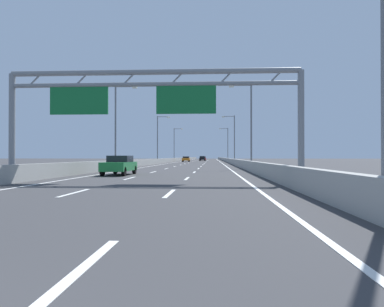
# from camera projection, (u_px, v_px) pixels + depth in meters

# --- Properties ---
(ground_plane) EXTENTS (260.00, 260.00, 0.00)m
(ground_plane) POSITION_uv_depth(u_px,v_px,m) (201.00, 161.00, 100.77)
(ground_plane) COLOR #38383A
(lane_dash_left_1) EXTENTS (0.16, 3.00, 0.01)m
(lane_dash_left_1) POSITION_uv_depth(u_px,v_px,m) (74.00, 193.00, 13.52)
(lane_dash_left_1) COLOR white
(lane_dash_left_1) RESTS_ON ground_plane
(lane_dash_left_2) EXTENTS (0.16, 3.00, 0.01)m
(lane_dash_left_2) POSITION_uv_depth(u_px,v_px,m) (129.00, 178.00, 22.51)
(lane_dash_left_2) COLOR white
(lane_dash_left_2) RESTS_ON ground_plane
(lane_dash_left_3) EXTENTS (0.16, 3.00, 0.01)m
(lane_dash_left_3) POSITION_uv_depth(u_px,v_px,m) (153.00, 172.00, 31.49)
(lane_dash_left_3) COLOR white
(lane_dash_left_3) RESTS_ON ground_plane
(lane_dash_left_4) EXTENTS (0.16, 3.00, 0.01)m
(lane_dash_left_4) POSITION_uv_depth(u_px,v_px,m) (166.00, 169.00, 40.48)
(lane_dash_left_4) COLOR white
(lane_dash_left_4) RESTS_ON ground_plane
(lane_dash_left_5) EXTENTS (0.16, 3.00, 0.01)m
(lane_dash_left_5) POSITION_uv_depth(u_px,v_px,m) (175.00, 166.00, 49.46)
(lane_dash_left_5) COLOR white
(lane_dash_left_5) RESTS_ON ground_plane
(lane_dash_left_6) EXTENTS (0.16, 3.00, 0.01)m
(lane_dash_left_6) POSITION_uv_depth(u_px,v_px,m) (181.00, 165.00, 58.45)
(lane_dash_left_6) COLOR white
(lane_dash_left_6) RESTS_ON ground_plane
(lane_dash_left_7) EXTENTS (0.16, 3.00, 0.01)m
(lane_dash_left_7) POSITION_uv_depth(u_px,v_px,m) (185.00, 164.00, 67.43)
(lane_dash_left_7) COLOR white
(lane_dash_left_7) RESTS_ON ground_plane
(lane_dash_left_8) EXTENTS (0.16, 3.00, 0.01)m
(lane_dash_left_8) POSITION_uv_depth(u_px,v_px,m) (188.00, 163.00, 76.42)
(lane_dash_left_8) COLOR white
(lane_dash_left_8) RESTS_ON ground_plane
(lane_dash_left_9) EXTENTS (0.16, 3.00, 0.01)m
(lane_dash_left_9) POSITION_uv_depth(u_px,v_px,m) (191.00, 162.00, 85.40)
(lane_dash_left_9) COLOR white
(lane_dash_left_9) RESTS_ON ground_plane
(lane_dash_left_10) EXTENTS (0.16, 3.00, 0.01)m
(lane_dash_left_10) POSITION_uv_depth(u_px,v_px,m) (193.00, 162.00, 94.39)
(lane_dash_left_10) COLOR white
(lane_dash_left_10) RESTS_ON ground_plane
(lane_dash_left_11) EXTENTS (0.16, 3.00, 0.01)m
(lane_dash_left_11) POSITION_uv_depth(u_px,v_px,m) (195.00, 161.00, 103.37)
(lane_dash_left_11) COLOR white
(lane_dash_left_11) RESTS_ON ground_plane
(lane_dash_left_12) EXTENTS (0.16, 3.00, 0.01)m
(lane_dash_left_12) POSITION_uv_depth(u_px,v_px,m) (196.00, 161.00, 112.36)
(lane_dash_left_12) COLOR white
(lane_dash_left_12) RESTS_ON ground_plane
(lane_dash_left_13) EXTENTS (0.16, 3.00, 0.01)m
(lane_dash_left_13) POSITION_uv_depth(u_px,v_px,m) (197.00, 160.00, 121.34)
(lane_dash_left_13) COLOR white
(lane_dash_left_13) RESTS_ON ground_plane
(lane_dash_left_14) EXTENTS (0.16, 3.00, 0.01)m
(lane_dash_left_14) POSITION_uv_depth(u_px,v_px,m) (198.00, 160.00, 130.33)
(lane_dash_left_14) COLOR white
(lane_dash_left_14) RESTS_ON ground_plane
(lane_dash_left_15) EXTENTS (0.16, 3.00, 0.01)m
(lane_dash_left_15) POSITION_uv_depth(u_px,v_px,m) (199.00, 160.00, 139.31)
(lane_dash_left_15) COLOR white
(lane_dash_left_15) RESTS_ON ground_plane
(lane_dash_left_16) EXTENTS (0.16, 3.00, 0.01)m
(lane_dash_left_16) POSITION_uv_depth(u_px,v_px,m) (200.00, 160.00, 148.30)
(lane_dash_left_16) COLOR white
(lane_dash_left_16) RESTS_ON ground_plane
(lane_dash_left_17) EXTENTS (0.16, 3.00, 0.01)m
(lane_dash_left_17) POSITION_uv_depth(u_px,v_px,m) (201.00, 160.00, 157.28)
(lane_dash_left_17) COLOR white
(lane_dash_left_17) RESTS_ON ground_plane
(lane_dash_right_0) EXTENTS (0.16, 3.00, 0.01)m
(lane_dash_right_0) POSITION_uv_depth(u_px,v_px,m) (80.00, 270.00, 4.33)
(lane_dash_right_0) COLOR white
(lane_dash_right_0) RESTS_ON ground_plane
(lane_dash_right_1) EXTENTS (0.16, 3.00, 0.01)m
(lane_dash_right_1) POSITION_uv_depth(u_px,v_px,m) (170.00, 193.00, 13.32)
(lane_dash_right_1) COLOR white
(lane_dash_right_1) RESTS_ON ground_plane
(lane_dash_right_2) EXTENTS (0.16, 3.00, 0.01)m
(lane_dash_right_2) POSITION_uv_depth(u_px,v_px,m) (187.00, 179.00, 22.30)
(lane_dash_right_2) COLOR white
(lane_dash_right_2) RESTS_ON ground_plane
(lane_dash_right_3) EXTENTS (0.16, 3.00, 0.01)m
(lane_dash_right_3) POSITION_uv_depth(u_px,v_px,m) (194.00, 172.00, 31.29)
(lane_dash_right_3) COLOR white
(lane_dash_right_3) RESTS_ON ground_plane
(lane_dash_right_4) EXTENTS (0.16, 3.00, 0.01)m
(lane_dash_right_4) POSITION_uv_depth(u_px,v_px,m) (198.00, 169.00, 40.27)
(lane_dash_right_4) COLOR white
(lane_dash_right_4) RESTS_ON ground_plane
(lane_dash_right_5) EXTENTS (0.16, 3.00, 0.01)m
(lane_dash_right_5) POSITION_uv_depth(u_px,v_px,m) (201.00, 166.00, 49.26)
(lane_dash_right_5) COLOR white
(lane_dash_right_5) RESTS_ON ground_plane
(lane_dash_right_6) EXTENTS (0.16, 3.00, 0.01)m
(lane_dash_right_6) POSITION_uv_depth(u_px,v_px,m) (203.00, 165.00, 58.24)
(lane_dash_right_6) COLOR white
(lane_dash_right_6) RESTS_ON ground_plane
(lane_dash_right_7) EXTENTS (0.16, 3.00, 0.01)m
(lane_dash_right_7) POSITION_uv_depth(u_px,v_px,m) (204.00, 164.00, 67.23)
(lane_dash_right_7) COLOR white
(lane_dash_right_7) RESTS_ON ground_plane
(lane_dash_right_8) EXTENTS (0.16, 3.00, 0.01)m
(lane_dash_right_8) POSITION_uv_depth(u_px,v_px,m) (205.00, 163.00, 76.21)
(lane_dash_right_8) COLOR white
(lane_dash_right_8) RESTS_ON ground_plane
(lane_dash_right_9) EXTENTS (0.16, 3.00, 0.01)m
(lane_dash_right_9) POSITION_uv_depth(u_px,v_px,m) (206.00, 162.00, 85.20)
(lane_dash_right_9) COLOR white
(lane_dash_right_9) RESTS_ON ground_plane
(lane_dash_right_10) EXTENTS (0.16, 3.00, 0.01)m
(lane_dash_right_10) POSITION_uv_depth(u_px,v_px,m) (207.00, 162.00, 94.18)
(lane_dash_right_10) COLOR white
(lane_dash_right_10) RESTS_ON ground_plane
(lane_dash_right_11) EXTENTS (0.16, 3.00, 0.01)m
(lane_dash_right_11) POSITION_uv_depth(u_px,v_px,m) (207.00, 161.00, 103.17)
(lane_dash_right_11) COLOR white
(lane_dash_right_11) RESTS_ON ground_plane
(lane_dash_right_12) EXTENTS (0.16, 3.00, 0.01)m
(lane_dash_right_12) POSITION_uv_depth(u_px,v_px,m) (208.00, 161.00, 112.15)
(lane_dash_right_12) COLOR white
(lane_dash_right_12) RESTS_ON ground_plane
(lane_dash_right_13) EXTENTS (0.16, 3.00, 0.01)m
(lane_dash_right_13) POSITION_uv_depth(u_px,v_px,m) (208.00, 160.00, 121.14)
(lane_dash_right_13) COLOR white
(lane_dash_right_13) RESTS_ON ground_plane
(lane_dash_right_14) EXTENTS (0.16, 3.00, 0.01)m
(lane_dash_right_14) POSITION_uv_depth(u_px,v_px,m) (208.00, 160.00, 130.12)
(lane_dash_right_14) COLOR white
(lane_dash_right_14) RESTS_ON ground_plane
(lane_dash_right_15) EXTENTS (0.16, 3.00, 0.01)m
(lane_dash_right_15) POSITION_uv_depth(u_px,v_px,m) (209.00, 160.00, 139.11)
(lane_dash_right_15) COLOR white
(lane_dash_right_15) RESTS_ON ground_plane
(lane_dash_right_16) EXTENTS (0.16, 3.00, 0.01)m
(lane_dash_right_16) POSITION_uv_depth(u_px,v_px,m) (209.00, 160.00, 148.09)
(lane_dash_right_16) COLOR white
(lane_dash_right_16) RESTS_ON ground_plane
(lane_dash_right_17) EXTENTS (0.16, 3.00, 0.01)m
(lane_dash_right_17) POSITION_uv_depth(u_px,v_px,m) (209.00, 160.00, 157.08)
(lane_dash_right_17) COLOR white
(lane_dash_right_17) RESTS_ON ground_plane
(edge_line_left) EXTENTS (0.16, 176.00, 0.01)m
(edge_line_left) POSITION_uv_depth(u_px,v_px,m) (178.00, 162.00, 89.10)
(edge_line_left) COLOR white
(edge_line_left) RESTS_ON ground_plane
(edge_line_right) EXTENTS (0.16, 176.00, 0.01)m
(edge_line_right) POSITION_uv_depth(u_px,v_px,m) (220.00, 162.00, 88.49)
(edge_line_right) COLOR white
(edge_line_right) RESTS_ON ground_plane
(barrier_left) EXTENTS (0.45, 220.00, 0.95)m
(barrier_left) POSITION_uv_depth(u_px,v_px,m) (179.00, 159.00, 111.16)
(barrier_left) COLOR #9E9E99
(barrier_left) RESTS_ON ground_plane
(barrier_right) EXTENTS (0.45, 220.00, 0.95)m
(barrier_right) POSITION_uv_depth(u_px,v_px,m) (224.00, 159.00, 110.37)
(barrier_right) COLOR #9E9E99
(barrier_right) RESTS_ON ground_plane
(sign_gantry) EXTENTS (16.99, 0.36, 6.36)m
(sign_gantry) POSITION_uv_depth(u_px,v_px,m) (148.00, 96.00, 20.61)
(sign_gantry) COLOR gray
(sign_gantry) RESTS_ON ground_plane
(streetlamp_left_mid) EXTENTS (2.58, 0.28, 9.50)m
(streetlamp_left_mid) POSITION_uv_depth(u_px,v_px,m) (118.00, 121.00, 41.18)
(streetlamp_left_mid) COLOR slate
(streetlamp_left_mid) RESTS_ON ground_plane
(streetlamp_right_mid) EXTENTS (2.58, 0.28, 9.50)m
(streetlamp_right_mid) POSITION_uv_depth(u_px,v_px,m) (249.00, 120.00, 40.32)
(streetlamp_right_mid) COLOR slate
(streetlamp_right_mid) RESTS_ON ground_plane
(streetlamp_left_far) EXTENTS (2.58, 0.28, 9.50)m
(streetlamp_left_far) POSITION_uv_depth(u_px,v_px,m) (159.00, 136.00, 72.47)
(streetlamp_left_far) COLOR slate
(streetlamp_left_far) RESTS_ON ground_plane
(streetlamp_right_far) EXTENTS (2.58, 0.28, 9.50)m
(streetlamp_right_far) POSITION_uv_depth(u_px,v_px,m) (233.00, 136.00, 71.61)
(streetlamp_right_far) COLOR slate
(streetlamp_right_far) RESTS_ON ground_plane
(streetlamp_left_distant) EXTENTS (2.58, 0.28, 9.50)m
(streetlamp_left_distant) POSITION_uv_depth(u_px,v_px,m) (175.00, 142.00, 103.75)
(streetlamp_left_distant) COLOR slate
(streetlamp_left_distant) RESTS_ON ground_plane
(streetlamp_right_distant) EXTENTS (2.58, 0.28, 9.50)m
(streetlamp_right_distant) POSITION_uv_depth(u_px,v_px,m) (227.00, 142.00, 102.89)
(streetlamp_right_distant) COLOR slate
(streetlamp_right_distant) RESTS_ON ground_plane
(green_car) EXTENTS (1.74, 4.45, 1.43)m
(green_car) POSITION_uv_depth(u_px,v_px,m) (120.00, 165.00, 26.78)
(green_car) COLOR #1E7A38
(green_car) RESTS_ON ground_plane
(red_car) EXTENTS (1.88, 4.20, 1.44)m
(red_car) POSITION_uv_depth(u_px,v_px,m) (203.00, 158.00, 120.17)
(red_car) COLOR red
(red_car) RESTS_ON ground_plane
(orange_car) EXTENTS (1.84, 4.24, 1.37)m
(orange_car) POSITION_uv_depth(u_px,v_px,m) (186.00, 159.00, 93.74)
(orange_car) COLOR orange
(orange_car) RESTS_ON ground_plane
(black_car) EXTENTS (1.76, 4.32, 1.49)m
(black_car) POSITION_uv_depth(u_px,v_px,m) (202.00, 158.00, 114.15)
(black_car) COLOR black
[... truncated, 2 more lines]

